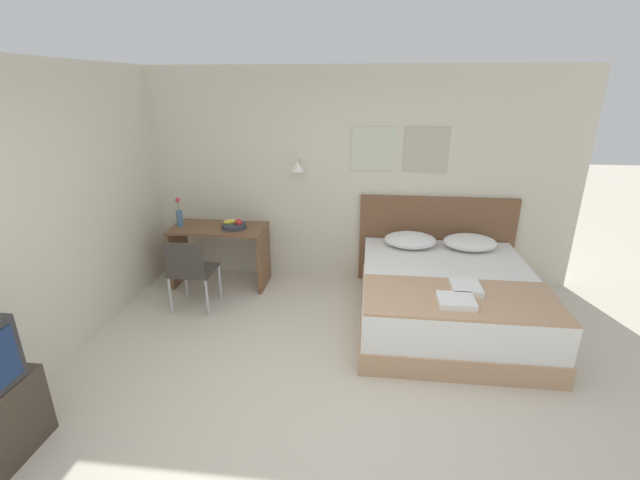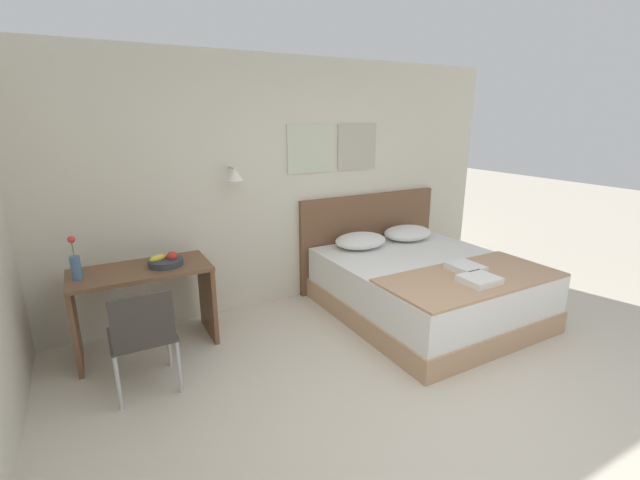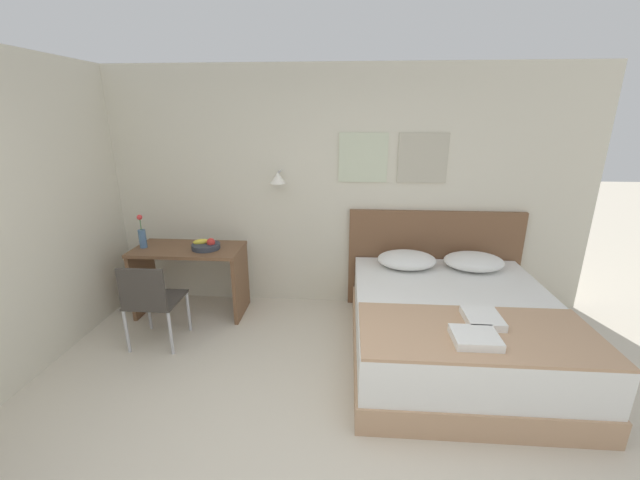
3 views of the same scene
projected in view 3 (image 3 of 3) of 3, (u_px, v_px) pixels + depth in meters
wall_back at (331, 191)px, 4.36m from camera, size 5.67×0.31×2.65m
bed at (454, 328)px, 3.55m from camera, size 1.80×2.03×0.59m
headboard at (433, 259)px, 4.46m from camera, size 1.92×0.06×1.13m
pillow_left at (407, 260)px, 4.15m from camera, size 0.61×0.48×0.17m
pillow_right at (474, 261)px, 4.10m from camera, size 0.61×0.48×0.17m
throw_blanket at (478, 333)px, 2.89m from camera, size 1.74×0.81×0.02m
folded_towel_near_foot at (482, 318)px, 3.01m from camera, size 0.27×0.32×0.06m
folded_towel_mid_bed at (475, 338)px, 2.75m from camera, size 0.32×0.28×0.06m
desk at (190, 268)px, 4.31m from camera, size 1.16×0.58×0.77m
desk_chair at (150, 298)px, 3.64m from camera, size 0.46×0.46×0.85m
fruit_bowl at (206, 245)px, 4.19m from camera, size 0.30×0.30×0.12m
flower_vase at (142, 236)px, 4.20m from camera, size 0.08×0.08×0.37m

